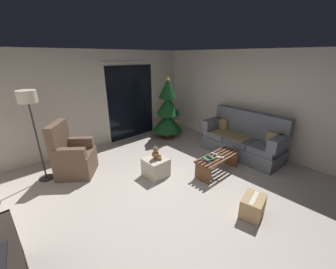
{
  "coord_description": "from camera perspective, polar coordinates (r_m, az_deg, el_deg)",
  "views": [
    {
      "loc": [
        -2.25,
        -2.19,
        2.35
      ],
      "look_at": [
        0.4,
        0.7,
        0.85
      ],
      "focal_mm": 22.17,
      "sensor_mm": 36.0,
      "label": 1
    }
  ],
  "objects": [
    {
      "name": "wall_back",
      "position": [
        5.82,
        -19.2,
        8.88
      ],
      "size": [
        5.72,
        0.12,
        2.5
      ],
      "primitive_type": "cube",
      "color": "beige",
      "rests_on": "ground"
    },
    {
      "name": "couch",
      "position": [
        5.45,
        19.87,
        -1.35
      ],
      "size": [
        0.86,
        1.97,
        1.08
      ],
      "color": "slate",
      "rests_on": "ground"
    },
    {
      "name": "cardboard_box_taped_mid_floor",
      "position": [
        3.64,
        22.26,
        -17.86
      ],
      "size": [
        0.47,
        0.38,
        0.33
      ],
      "color": "tan",
      "rests_on": "ground"
    },
    {
      "name": "ottoman",
      "position": [
        4.33,
        -3.36,
        -8.99
      ],
      "size": [
        0.44,
        0.44,
        0.39
      ],
      "primitive_type": "cube",
      "color": "beige",
      "rests_on": "ground"
    },
    {
      "name": "remote_white",
      "position": [
        4.39,
        14.1,
        -6.12
      ],
      "size": [
        0.13,
        0.15,
        0.02
      ],
      "primitive_type": "cube",
      "rotation": [
        0.0,
        0.0,
        0.61
      ],
      "color": "silver",
      "rests_on": "coffee_table"
    },
    {
      "name": "wall_right",
      "position": [
        5.67,
        24.03,
        7.95
      ],
      "size": [
        0.12,
        6.0,
        2.5
      ],
      "primitive_type": "cube",
      "color": "beige",
      "rests_on": "ground"
    },
    {
      "name": "book_stack",
      "position": [
        4.25,
        11.05,
        -6.56
      ],
      "size": [
        0.24,
        0.22,
        0.05
      ],
      "color": "#6B3D7A",
      "rests_on": "coffee_table"
    },
    {
      "name": "cell_phone",
      "position": [
        4.24,
        11.15,
        -6.18
      ],
      "size": [
        0.12,
        0.16,
        0.01
      ],
      "primitive_type": "cube",
      "rotation": [
        0.0,
        0.0,
        -0.36
      ],
      "color": "black",
      "rests_on": "book_stack"
    },
    {
      "name": "armchair",
      "position": [
        4.71,
        -24.71,
        -5.55
      ],
      "size": [
        0.96,
        0.96,
        1.13
      ],
      "color": "brown",
      "rests_on": "ground"
    },
    {
      "name": "remote_silver",
      "position": [
        4.5,
        12.6,
        -5.24
      ],
      "size": [
        0.07,
        0.16,
        0.02
      ],
      "primitive_type": "cube",
      "rotation": [
        0.0,
        0.0,
        0.2
      ],
      "color": "#ADADB2",
      "rests_on": "coffee_table"
    },
    {
      "name": "floor_lamp",
      "position": [
        4.48,
        -33.87,
        6.53
      ],
      "size": [
        0.32,
        0.32,
        1.78
      ],
      "color": "#2D2D30",
      "rests_on": "ground"
    },
    {
      "name": "patio_door_glass",
      "position": [
        6.25,
        -10.03,
        8.61
      ],
      "size": [
        1.5,
        0.02,
        2.1
      ],
      "primitive_type": "cube",
      "color": "black",
      "rests_on": "ground"
    },
    {
      "name": "ground_plane",
      "position": [
        3.92,
        2.71,
        -15.9
      ],
      "size": [
        7.0,
        7.0,
        0.0
      ],
      "primitive_type": "plane",
      "color": "#BCB2A8"
    },
    {
      "name": "patio_door_frame",
      "position": [
        6.25,
        -10.15,
        9.08
      ],
      "size": [
        1.6,
        0.02,
        2.2
      ],
      "primitive_type": "cube",
      "color": "silver",
      "rests_on": "ground"
    },
    {
      "name": "christmas_tree",
      "position": [
        6.13,
        -0.07,
        6.42
      ],
      "size": [
        0.9,
        0.9,
        1.82
      ],
      "color": "#4C1E19",
      "rests_on": "ground"
    },
    {
      "name": "coffee_table",
      "position": [
        4.52,
        13.49,
        -7.24
      ],
      "size": [
        1.1,
        0.4,
        0.39
      ],
      "color": "brown",
      "rests_on": "ground"
    },
    {
      "name": "teddy_bear_chestnut",
      "position": [
        4.18,
        -3.3,
        -5.26
      ],
      "size": [
        0.22,
        0.21,
        0.29
      ],
      "color": "brown",
      "rests_on": "ottoman"
    }
  ]
}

